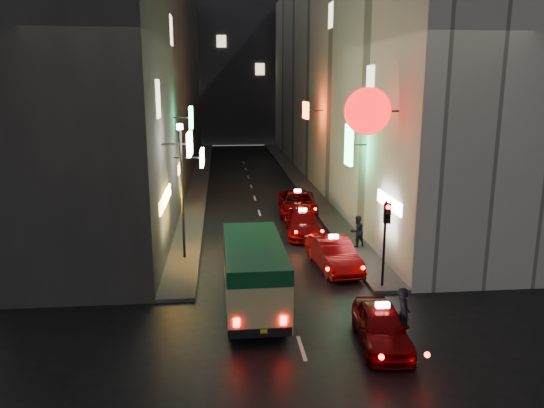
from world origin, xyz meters
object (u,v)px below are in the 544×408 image
object	(u,v)px
taxi_near	(382,323)
lamp_post	(182,182)
traffic_light	(386,226)
minibus	(254,268)
pedestrian_crossing	(403,311)

from	to	relation	value
taxi_near	lamp_post	distance (m)	11.64
traffic_light	lamp_post	world-z (taller)	lamp_post
minibus	traffic_light	distance (m)	5.58
pedestrian_crossing	lamp_post	xyz separation A→B (m)	(-7.50, 8.83, 2.69)
taxi_near	pedestrian_crossing	xyz separation A→B (m)	(0.75, 0.17, 0.30)
traffic_light	lamp_post	xyz separation A→B (m)	(-8.20, 4.53, 1.04)
minibus	lamp_post	bearing A→B (deg)	116.18
pedestrian_crossing	lamp_post	distance (m)	11.89
taxi_near	pedestrian_crossing	distance (m)	0.83
taxi_near	traffic_light	distance (m)	5.09
minibus	traffic_light	size ratio (longest dim) A/B	1.69
taxi_near	lamp_post	world-z (taller)	lamp_post
taxi_near	lamp_post	xyz separation A→B (m)	(-6.75, 9.00, 2.98)
minibus	pedestrian_crossing	xyz separation A→B (m)	(4.60, -2.92, -0.57)
minibus	taxi_near	distance (m)	5.01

